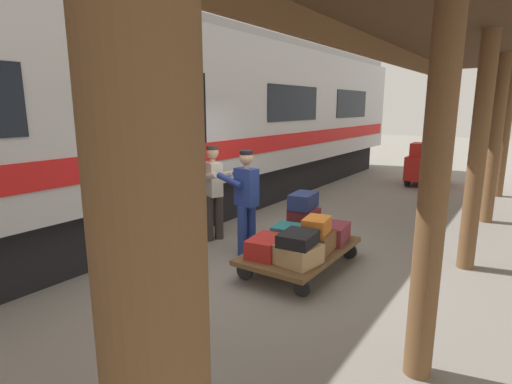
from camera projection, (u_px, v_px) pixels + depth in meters
name	position (u px, v px, depth m)	size (l,w,h in m)	color
ground_plane	(277.00, 264.00, 6.21)	(60.00, 60.00, 0.00)	gray
platform_canopy	(471.00, 21.00, 4.23)	(3.20, 15.70, 3.56)	brown
train_car	(127.00, 123.00, 7.64)	(3.02, 21.58, 4.00)	#B7BABF
luggage_cart	(301.00, 251.00, 5.98)	(1.15, 1.99, 0.32)	brown
suitcase_cream_canvas	(286.00, 240.00, 6.10)	(0.50, 0.49, 0.16)	beige
suitcase_slate_roller	(303.00, 230.00, 6.53)	(0.52, 0.56, 0.19)	#4C515B
suitcase_brown_leather	(316.00, 242.00, 5.80)	(0.43, 0.52, 0.27)	brown
suitcase_burgundy_valise	(332.00, 233.00, 6.24)	(0.44, 0.57, 0.28)	maroon
suitcase_tan_vintage	(298.00, 254.00, 5.36)	(0.51, 0.51, 0.26)	tan
suitcase_red_plastic	(266.00, 246.00, 5.64)	(0.41, 0.60, 0.26)	#AD231E
suitcase_maroon_trunk	(304.00, 216.00, 6.50)	(0.43, 0.41, 0.25)	maroon
suitcase_teal_softside	(288.00, 230.00, 6.03)	(0.40, 0.44, 0.15)	#1E666B
suitcase_navy_fabric	(303.00, 201.00, 6.50)	(0.35, 0.54, 0.25)	navy
suitcase_orange_carryall	(317.00, 225.00, 5.77)	(0.33, 0.46, 0.23)	#CC6B23
suitcase_black_hardshell	(298.00, 239.00, 5.31)	(0.43, 0.53, 0.17)	black
porter_in_overalls	(246.00, 199.00, 6.46)	(0.71, 0.50, 1.70)	navy
porter_by_door	(214.00, 190.00, 7.13)	(0.74, 0.60, 1.70)	#332D28
baggage_tug	(428.00, 165.00, 12.28)	(1.14, 1.73, 1.30)	#B21E19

